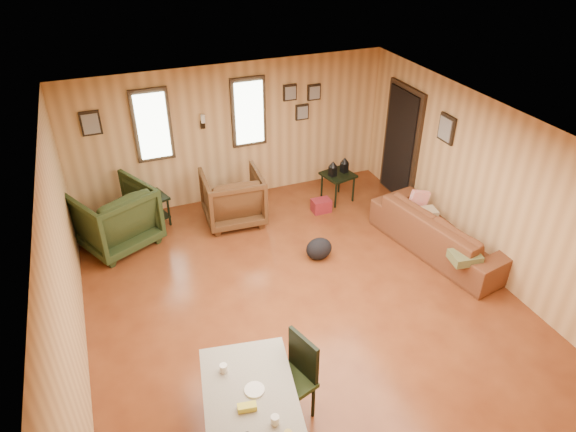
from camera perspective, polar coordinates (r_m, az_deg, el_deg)
name	(u,v)px	position (r m, az deg, el deg)	size (l,w,h in m)	color
room	(304,208)	(6.64, 1.76, 0.89)	(5.54, 6.04, 2.44)	brown
sofa	(443,225)	(8.04, 16.88, -0.95)	(2.30, 0.67, 0.90)	brown
recliner_brown	(233,195)	(8.45, -6.16, 2.32)	(0.94, 0.88, 0.96)	#4D2E17
recliner_green	(114,214)	(8.21, -18.77, 0.18)	(1.05, 0.98, 1.08)	#263317
end_table	(151,206)	(8.63, -14.99, 1.08)	(0.62, 0.60, 0.64)	black
side_table	(338,173)	(9.02, 5.62, 4.82)	(0.59, 0.59, 0.79)	black
cooler	(321,206)	(8.85, 3.71, 1.17)	(0.32, 0.23, 0.23)	maroon
backpack	(319,249)	(7.67, 3.45, -3.65)	(0.45, 0.38, 0.34)	black
sofa_pillows	(442,230)	(7.83, 16.73, -1.45)	(0.61, 1.70, 0.35)	brown
dining_table	(251,405)	(5.03, -4.11, -20.26)	(1.09, 1.55, 0.94)	gray
dining_chair	(295,374)	(5.40, 0.73, -17.15)	(0.56, 0.56, 0.98)	#263317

